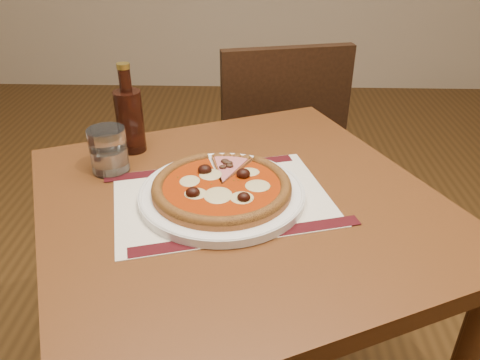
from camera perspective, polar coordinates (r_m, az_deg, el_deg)
name	(u,v)px	position (r m, az deg, el deg)	size (l,w,h in m)	color
table	(240,236)	(1.04, -0.04, -6.86)	(1.06, 1.06, 0.75)	brown
chair_far	(275,146)	(1.73, 4.32, 4.18)	(0.51, 0.51, 0.91)	black
placemat	(222,198)	(0.97, -2.20, -2.25)	(0.44, 0.31, 0.00)	silver
plate	(222,194)	(0.97, -2.21, -1.75)	(0.34, 0.34, 0.02)	white
pizza	(222,186)	(0.96, -2.24, -0.76)	(0.29, 0.29, 0.04)	#A05426
ham_slice	(231,169)	(1.03, -1.15, 1.34)	(0.10, 0.13, 0.02)	#A05426
water_glass	(109,150)	(1.10, -15.73, 3.51)	(0.08, 0.08, 0.10)	white
bottle	(130,118)	(1.17, -13.30, 7.37)	(0.07, 0.07, 0.22)	#37150D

